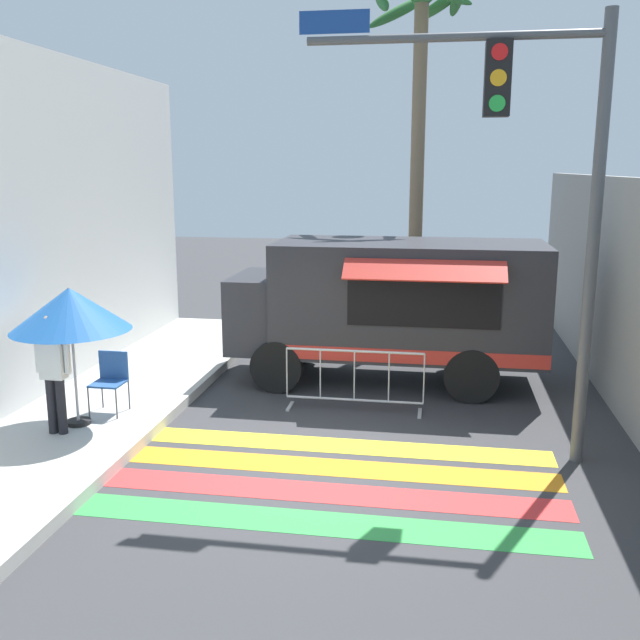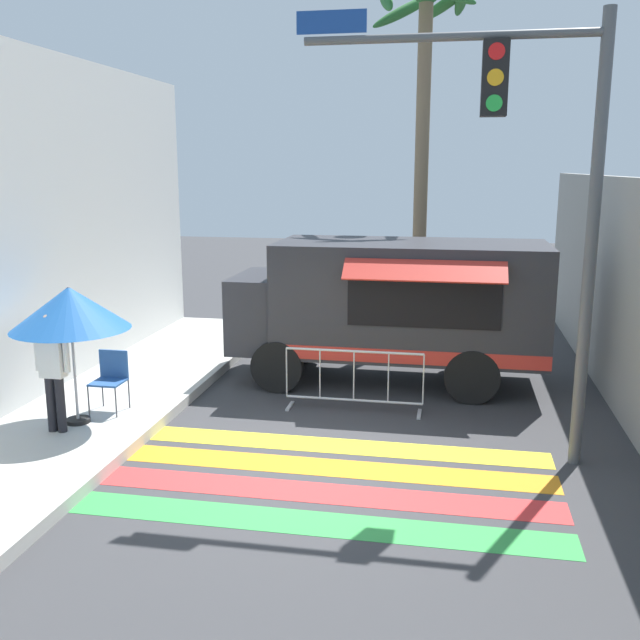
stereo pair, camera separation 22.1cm
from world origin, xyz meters
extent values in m
plane|color=#38383A|center=(0.00, 0.00, 0.00)|extent=(60.00, 60.00, 0.00)
cube|color=gray|center=(4.51, 3.00, 1.87)|extent=(0.20, 16.00, 3.75)
cube|color=green|center=(0.00, -1.53, 0.00)|extent=(6.40, 0.56, 0.01)
cube|color=red|center=(0.00, -0.77, 0.00)|extent=(6.40, 0.56, 0.01)
cube|color=orange|center=(0.00, -0.01, 0.00)|extent=(6.40, 0.56, 0.01)
cube|color=yellow|center=(0.00, 0.75, 0.00)|extent=(6.40, 0.56, 0.01)
cube|color=#2D2D33|center=(1.03, 3.99, 1.59)|extent=(4.76, 2.09, 2.01)
cube|color=#2D2D33|center=(-1.36, 3.99, 1.27)|extent=(1.68, 1.92, 1.35)
cube|color=#1E232D|center=(-2.15, 3.99, 1.61)|extent=(0.06, 1.67, 0.51)
cube|color=black|center=(1.31, 2.94, 1.74)|extent=(2.52, 0.03, 0.90)
cube|color=red|center=(1.31, 2.73, 2.28)|extent=(2.62, 0.43, 0.31)
cube|color=red|center=(1.03, 2.94, 0.77)|extent=(4.76, 0.01, 0.24)
cylinder|color=black|center=(-1.22, 3.03, 0.46)|extent=(0.93, 0.22, 0.93)
cylinder|color=black|center=(-1.22, 4.95, 0.46)|extent=(0.93, 0.22, 0.93)
cylinder|color=black|center=(2.15, 3.03, 0.46)|extent=(0.93, 0.22, 0.93)
cylinder|color=black|center=(2.15, 4.95, 0.46)|extent=(0.93, 0.22, 0.93)
cylinder|color=#515456|center=(3.47, 0.77, 2.88)|extent=(0.16, 0.16, 5.77)
cylinder|color=#515456|center=(1.62, 0.77, 5.48)|extent=(3.69, 0.11, 0.11)
cube|color=black|center=(2.18, 0.74, 4.97)|extent=(0.32, 0.28, 0.90)
cylinder|color=red|center=(2.18, 0.60, 5.27)|extent=(0.20, 0.02, 0.20)
cylinder|color=#F2A519|center=(2.18, 0.60, 4.97)|extent=(0.20, 0.02, 0.20)
cylinder|color=green|center=(2.18, 0.60, 4.67)|extent=(0.20, 0.02, 0.20)
cube|color=navy|center=(0.13, 0.75, 5.70)|extent=(0.90, 0.02, 0.28)
cylinder|color=black|center=(-3.65, 0.53, 0.20)|extent=(0.36, 0.36, 0.06)
cylinder|color=#B2B2B7|center=(-3.65, 0.53, 1.20)|extent=(0.04, 0.04, 2.05)
cone|color=#1E59A5|center=(-3.65, 0.53, 1.91)|extent=(1.71, 1.71, 0.62)
cylinder|color=#4C4C51|center=(-3.64, 0.83, 0.40)|extent=(0.02, 0.02, 0.46)
cylinder|color=#4C4C51|center=(-3.19, 0.83, 0.40)|extent=(0.02, 0.02, 0.46)
cylinder|color=#4C4C51|center=(-3.64, 1.28, 0.40)|extent=(0.02, 0.02, 0.46)
cylinder|color=#4C4C51|center=(-3.19, 1.28, 0.40)|extent=(0.02, 0.02, 0.46)
cube|color=#2D5999|center=(-3.41, 1.06, 0.65)|extent=(0.47, 0.47, 0.03)
cube|color=#2D5999|center=(-3.41, 1.28, 0.89)|extent=(0.47, 0.03, 0.44)
cylinder|color=black|center=(-3.83, 0.14, 0.58)|extent=(0.13, 0.13, 0.82)
cylinder|color=black|center=(-3.68, 0.14, 0.58)|extent=(0.13, 0.13, 0.82)
cube|color=silver|center=(-3.76, 0.14, 1.32)|extent=(0.34, 0.20, 0.66)
cylinder|color=silver|center=(-3.98, 0.14, 1.35)|extent=(0.09, 0.09, 0.56)
cylinder|color=silver|center=(-3.54, 0.14, 1.35)|extent=(0.09, 0.09, 0.56)
sphere|color=tan|center=(-3.76, 0.14, 1.79)|extent=(0.23, 0.23, 0.23)
cylinder|color=#B7BABF|center=(0.25, 2.27, 1.01)|extent=(2.23, 0.04, 0.04)
cylinder|color=#B7BABF|center=(0.25, 2.27, 0.18)|extent=(2.23, 0.04, 0.04)
cylinder|color=#B7BABF|center=(-0.87, 2.27, 0.60)|extent=(0.02, 0.02, 0.82)
cylinder|color=#B7BABF|center=(-0.31, 2.27, 0.60)|extent=(0.02, 0.02, 0.82)
cylinder|color=#B7BABF|center=(0.25, 2.27, 0.60)|extent=(0.02, 0.02, 0.82)
cylinder|color=#B7BABF|center=(0.81, 2.27, 0.60)|extent=(0.02, 0.02, 0.82)
cylinder|color=#B7BABF|center=(1.37, 2.27, 0.60)|extent=(0.02, 0.02, 0.82)
cube|color=#B7BABF|center=(-0.82, 2.27, 0.01)|extent=(0.06, 0.44, 0.03)
cube|color=#B7BABF|center=(1.32, 2.27, 0.01)|extent=(0.06, 0.44, 0.03)
cylinder|color=#7A664C|center=(1.00, 7.39, 3.69)|extent=(0.30, 0.30, 7.37)
ellipsoid|color=#2D6B33|center=(1.36, 7.95, 7.32)|extent=(1.24, 0.92, 0.71)
ellipsoid|color=#2D6B33|center=(0.51, 8.14, 7.28)|extent=(1.56, 1.13, 1.03)
ellipsoid|color=#2D6B33|center=(0.17, 7.22, 7.31)|extent=(0.56, 1.66, 0.88)
camera|label=1|loc=(1.54, -8.74, 3.91)|focal=40.00mm
camera|label=2|loc=(1.75, -8.70, 3.91)|focal=40.00mm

